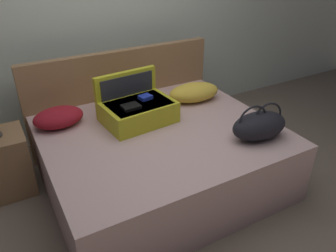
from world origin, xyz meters
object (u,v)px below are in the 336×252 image
object	(u,v)px
bed	(161,157)
hard_case_large	(137,108)
pillow_near_headboard	(194,92)
duffel_bag	(259,125)
nightstand	(2,164)
pillow_center_head	(58,117)

from	to	relation	value
bed	hard_case_large	bearing A→B (deg)	110.34
bed	pillow_near_headboard	distance (m)	0.75
duffel_bag	nightstand	xyz separation A→B (m)	(-1.82, 1.02, -0.37)
duffel_bag	nightstand	bearing A→B (deg)	150.69
hard_case_large	nightstand	distance (m)	1.22
hard_case_large	nightstand	size ratio (longest dim) A/B	1.15
bed	pillow_center_head	xyz separation A→B (m)	(-0.71, 0.49, 0.34)
nightstand	pillow_near_headboard	bearing A→B (deg)	-5.99
duffel_bag	bed	bearing A→B (deg)	141.74
nightstand	bed	bearing A→B (deg)	-24.12
hard_case_large	duffel_bag	xyz separation A→B (m)	(0.70, -0.73, 0.00)
duffel_bag	pillow_center_head	size ratio (longest dim) A/B	1.17
bed	pillow_center_head	bearing A→B (deg)	145.49
bed	hard_case_large	distance (m)	0.47
hard_case_large	duffel_bag	distance (m)	1.02
bed	nightstand	xyz separation A→B (m)	(-1.21, 0.54, 0.01)
duffel_bag	pillow_near_headboard	xyz separation A→B (m)	(-0.06, 0.84, -0.03)
duffel_bag	hard_case_large	bearing A→B (deg)	133.74
pillow_center_head	nightstand	world-z (taller)	pillow_center_head
nightstand	duffel_bag	bearing A→B (deg)	-29.31
pillow_near_headboard	pillow_center_head	bearing A→B (deg)	174.21
bed	duffel_bag	world-z (taller)	duffel_bag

